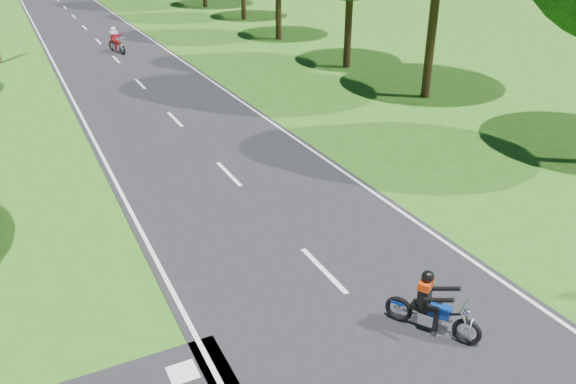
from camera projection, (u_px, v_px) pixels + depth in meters
ground at (373, 321)px, 11.11m from camera, size 160.00×160.00×0.00m
main_road at (65, 8)px, 51.45m from camera, size 7.00×140.00×0.02m
road_markings at (66, 10)px, 49.88m from camera, size 7.40×140.00×0.01m
rider_near_blue at (434, 303)px, 10.52m from camera, size 1.31×1.63×1.33m
rider_far_red at (116, 40)px, 33.46m from camera, size 1.00×1.89×1.50m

